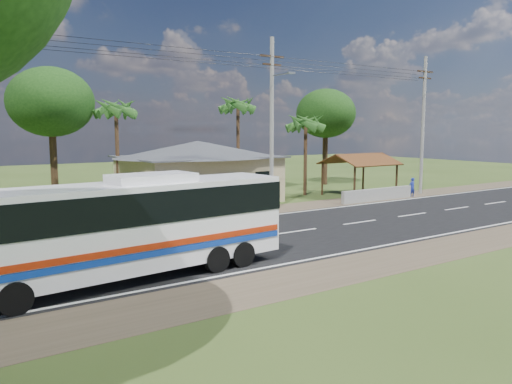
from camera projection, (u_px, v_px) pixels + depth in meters
ground at (297, 232)px, 25.65m from camera, size 120.00×120.00×0.00m
road at (297, 231)px, 25.65m from camera, size 120.00×16.00×0.03m
house at (198, 165)px, 36.60m from camera, size 12.40×10.00×5.00m
waiting_shed at (360, 161)px, 39.48m from camera, size 5.20×4.48×3.35m
concrete_barrier at (378, 194)px, 36.82m from camera, size 7.00×0.30×0.90m
utility_poles at (268, 121)px, 31.75m from camera, size 32.80×2.22×11.00m
palm_near at (306, 123)px, 39.25m from camera, size 2.80×2.80×6.70m
palm_mid at (238, 106)px, 40.86m from camera, size 2.80×2.80×8.20m
palm_far at (116, 109)px, 35.83m from camera, size 2.80×2.80×7.70m
tree_behind_house at (51, 102)px, 35.22m from camera, size 6.00×6.00×9.61m
tree_behind_shed at (326, 114)px, 46.83m from camera, size 5.60×5.60×9.02m
coach_bus at (127, 221)px, 17.16m from camera, size 11.99×3.48×3.67m
motorcycle at (359, 196)px, 36.42m from camera, size 1.55×0.66×0.79m
person at (412, 187)px, 38.89m from camera, size 0.56×0.39×1.49m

